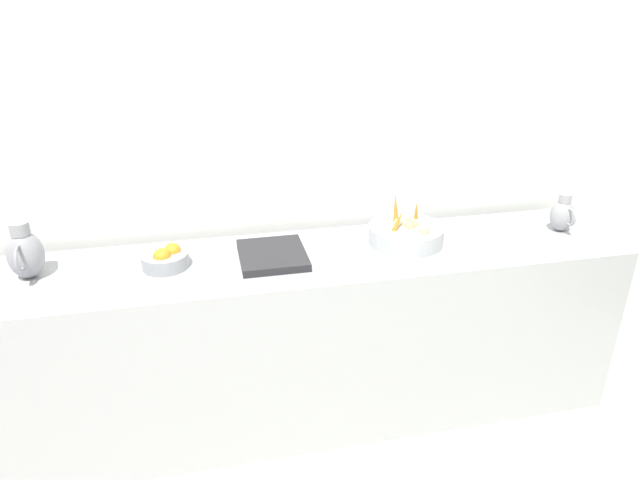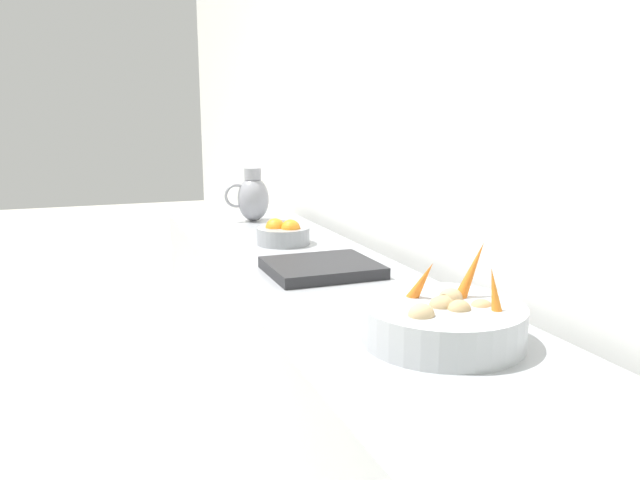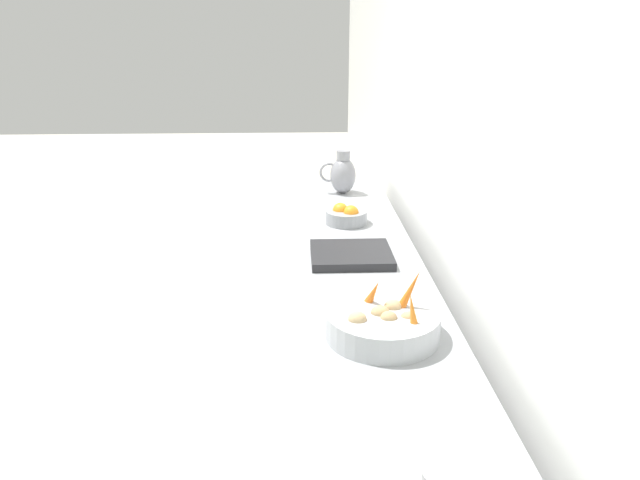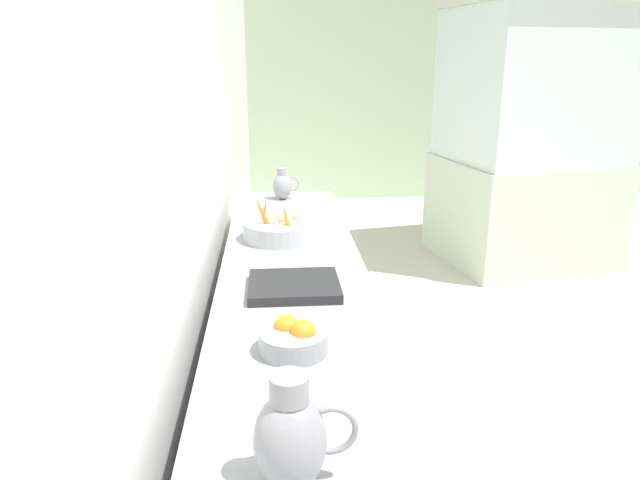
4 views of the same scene
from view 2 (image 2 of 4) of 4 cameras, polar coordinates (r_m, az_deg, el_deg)
tile_wall_left at (r=1.55m, az=24.23°, el=14.13°), size 0.10×9.71×3.00m
prep_counter at (r=1.98m, az=1.62°, el=-17.04°), size 0.61×3.07×0.91m
vegetable_colander at (r=1.39m, az=11.47°, el=-7.50°), size 0.36×0.36×0.22m
orange_bowl at (r=2.39m, az=-3.48°, el=0.57°), size 0.21×0.21×0.10m
metal_pitcher_tall at (r=2.92m, az=-6.34°, el=4.01°), size 0.21×0.15×0.25m
counter_sink_basin at (r=1.95m, az=0.15°, el=-2.61°), size 0.34×0.30×0.04m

